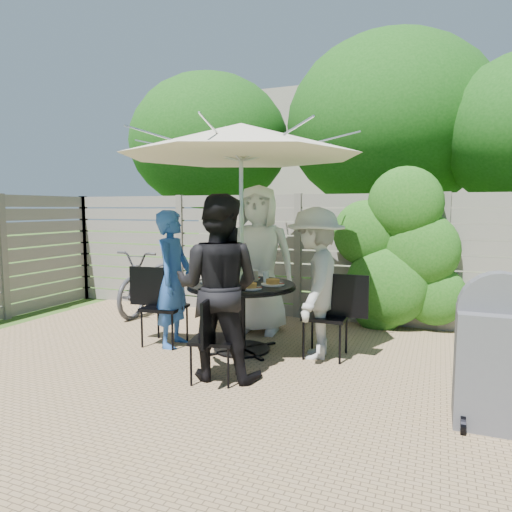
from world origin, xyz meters
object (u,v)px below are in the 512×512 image
at_px(plate_back, 250,277).
at_px(syrup_jug, 238,276).
at_px(plate_left, 211,280).
at_px(bicycle, 156,280).
at_px(chair_front, 214,357).
at_px(patio_table, 242,304).
at_px(bbq_grill, 497,358).
at_px(chair_left, 164,322).
at_px(person_right, 315,283).
at_px(person_back, 259,260).
at_px(chair_right, 327,333).
at_px(chair_back, 261,312).
at_px(glass_front, 244,281).
at_px(coffee_cup, 255,276).
at_px(person_left, 173,279).
at_px(person_front, 218,288).
at_px(plate_right, 273,283).
at_px(glass_back, 239,274).
at_px(plate_front, 232,287).
at_px(plate_extra, 250,287).
at_px(glass_right, 266,277).
at_px(umbrella, 241,141).

relative_size(plate_back, syrup_jug, 1.63).
height_order(plate_back, plate_left, same).
bearing_deg(bicycle, chair_front, -47.94).
height_order(patio_table, bbq_grill, bbq_grill).
distance_m(chair_left, person_right, 1.88).
relative_size(person_back, person_right, 1.17).
bearing_deg(chair_right, patio_table, 6.96).
height_order(chair_back, chair_front, chair_front).
relative_size(glass_front, coffee_cup, 1.17).
relative_size(chair_left, syrup_jug, 5.89).
bearing_deg(plate_left, person_left, -171.88).
height_order(chair_front, person_front, person_front).
bearing_deg(chair_back, chair_left, -49.14).
bearing_deg(plate_right, glass_back, 158.94).
height_order(plate_front, plate_extra, same).
bearing_deg(coffee_cup, plate_left, -146.32).
distance_m(chair_left, chair_front, 1.37).
distance_m(person_left, glass_right, 1.10).
relative_size(plate_left, glass_right, 1.86).
distance_m(glass_front, bbq_grill, 2.47).
distance_m(patio_table, person_back, 0.93).
relative_size(chair_left, glass_front, 6.73).
bearing_deg(chair_right, person_back, -33.66).
bearing_deg(chair_left, plate_extra, -12.12).
relative_size(plate_extra, glass_back, 1.71).
distance_m(person_front, plate_back, 1.19).
height_order(umbrella, chair_left, umbrella).
xyz_separation_m(plate_front, glass_right, (0.19, 0.50, 0.05)).
height_order(chair_back, coffee_cup, coffee_cup).
relative_size(person_front, glass_right, 12.65).
xyz_separation_m(plate_back, glass_back, (-0.09, -0.11, 0.05)).
bearing_deg(syrup_jug, patio_table, -31.68).
bearing_deg(person_back, plate_back, -90.00).
relative_size(chair_front, bbq_grill, 0.71).
relative_size(chair_back, chair_left, 0.88).
relative_size(chair_front, plate_right, 3.23).
height_order(glass_front, coffee_cup, glass_front).
bearing_deg(chair_left, syrup_jug, 5.70).
xyz_separation_m(patio_table, syrup_jug, (-0.07, 0.04, 0.32)).
height_order(plate_right, syrup_jug, syrup_jug).
bearing_deg(plate_right, patio_table, -171.88).
xyz_separation_m(plate_extra, coffee_cup, (-0.15, 0.50, 0.04)).
height_order(person_right, glass_right, person_right).
distance_m(person_left, chair_right, 1.87).
bearing_deg(person_right, person_back, -135.00).
distance_m(chair_left, plate_left, 0.81).
bearing_deg(syrup_jug, person_right, 4.91).
bearing_deg(plate_right, chair_back, 118.66).
bearing_deg(glass_right, plate_left, -162.27).
xyz_separation_m(plate_back, bbq_grill, (2.54, -1.30, -0.28)).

